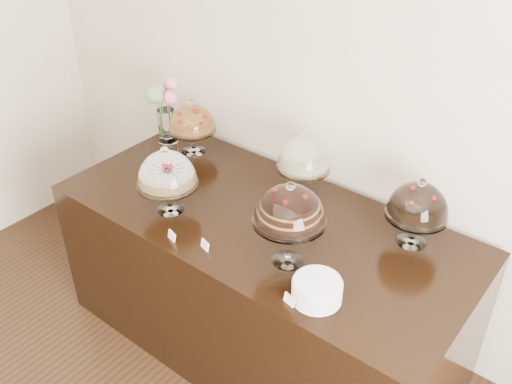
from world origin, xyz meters
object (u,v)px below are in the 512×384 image
Objects in this scene: cake_stand_fruit_tart at (192,120)px; plate_stack at (317,290)px; display_counter at (262,282)px; cake_stand_dark_choco at (418,204)px; cake_stand_cheesecake at (304,156)px; flower_vase at (163,106)px; cake_stand_choco_layer at (290,208)px; cake_stand_sugar_sponge at (167,172)px.

plate_stack is at bearing -25.38° from cake_stand_fruit_tart.
cake_stand_dark_choco is (0.69, 0.29, 0.67)m from display_counter.
display_counter is 0.76m from cake_stand_cheesecake.
cake_stand_dark_choco reaches higher than display_counter.
cake_stand_cheesecake reaches higher than display_counter.
cake_stand_cheesecake is 0.94× the size of flower_vase.
cake_stand_sugar_sponge is at bearing -176.68° from cake_stand_choco_layer.
cake_stand_sugar_sponge is 0.96× the size of cake_stand_cheesecake.
display_counter is 0.82m from plate_stack.
display_counter is 5.67× the size of cake_stand_cheesecake.
cake_stand_sugar_sponge reaches higher than cake_stand_dark_choco.
cake_stand_cheesecake reaches higher than cake_stand_dark_choco.
cake_stand_sugar_sponge is 0.71m from cake_stand_cheesecake.
cake_stand_dark_choco is (0.39, 0.49, -0.07)m from cake_stand_choco_layer.
cake_stand_dark_choco is at bearing 77.05° from plate_stack.
flower_vase is (-0.56, 0.52, 0.02)m from cake_stand_sugar_sponge.
cake_stand_sugar_sponge is at bearing -154.60° from cake_stand_dark_choco.
cake_stand_cheesecake is at bearing 117.65° from cake_stand_choco_layer.
cake_stand_cheesecake is (-0.26, 0.49, -0.05)m from cake_stand_choco_layer.
flower_vase is (-1.29, 0.48, -0.06)m from cake_stand_choco_layer.
cake_stand_choco_layer reaches higher than display_counter.
cake_stand_dark_choco is (0.65, -0.01, -0.02)m from cake_stand_cheesecake.
cake_stand_fruit_tart reaches higher than display_counter.
flower_vase is 2.00× the size of plate_stack.
cake_stand_choco_layer is (0.73, 0.04, 0.07)m from cake_stand_sugar_sponge.
cake_stand_dark_choco is at bearing 51.53° from cake_stand_choco_layer.
cake_stand_sugar_sponge reaches higher than plate_stack.
cake_stand_choco_layer is at bearing -24.71° from cake_stand_fruit_tart.
flower_vase reaches higher than cake_stand_cheesecake.
plate_stack is at bearing -21.61° from flower_vase.
display_counter is 0.83m from cake_stand_sugar_sponge.
display_counter is at bearing 29.73° from cake_stand_sugar_sponge.
cake_stand_dark_choco is at bearing 22.59° from display_counter.
flower_vase reaches higher than plate_stack.
cake_stand_sugar_sponge is at bearing -150.27° from display_counter.
display_counter is 5.31× the size of flower_vase.
cake_stand_dark_choco is 1.68m from flower_vase.
cake_stand_sugar_sponge is 0.63m from cake_stand_fruit_tart.
plate_stack is (0.97, -0.09, -0.17)m from cake_stand_sugar_sponge.
flower_vase reaches higher than display_counter.
cake_stand_choco_layer is at bearing -33.16° from display_counter.
cake_stand_fruit_tart is at bearing 179.94° from cake_stand_dark_choco.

